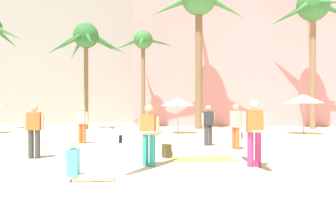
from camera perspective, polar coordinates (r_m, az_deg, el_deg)
ground at (r=7.21m, az=-3.45°, el=-11.66°), size 120.00×120.00×0.00m
hotel_pink at (r=33.96m, az=10.52°, el=9.31°), size 17.47×10.11×13.21m
hotel_tower_gray at (r=43.14m, az=-17.57°, el=16.88°), size 19.06×10.43×27.10m
palm_tree_far_left at (r=26.35m, az=-4.17°, el=10.75°), size 4.59×4.32×7.39m
palm_tree_left at (r=27.77m, az=22.97°, el=15.17°), size 6.16×6.76×10.12m
palm_tree_right at (r=25.57m, az=-13.46°, el=11.37°), size 5.72×5.40×7.57m
palm_tree_far_right at (r=26.09m, az=5.19°, el=17.02°), size 7.15×7.32×10.79m
cafe_umbrella_0 at (r=20.49m, az=1.65°, el=1.71°), size 2.09×2.09×2.14m
cafe_umbrella_3 at (r=21.40m, az=21.62°, el=2.07°), size 2.23×2.23×2.32m
beach_towel at (r=10.36m, az=5.96°, el=-7.80°), size 2.00×1.28×0.01m
backpack at (r=10.62m, az=-0.18°, el=-6.53°), size 0.34×0.35×0.42m
person_far_left at (r=9.31m, az=14.00°, el=-3.04°), size 0.60×2.73×1.75m
person_mid_right at (r=8.90m, az=-3.29°, el=-3.46°), size 1.52×2.89×1.63m
person_far_right at (r=12.94m, az=11.19°, el=-2.05°), size 0.38×0.58×1.68m
person_near_left at (r=14.03m, az=6.70°, el=-1.90°), size 0.58×0.37×1.65m
person_near_right at (r=15.23m, az=-14.08°, el=-1.72°), size 0.60×0.35×1.64m
person_mid_left at (r=11.18m, az=-21.34°, el=-2.56°), size 0.60×0.25×1.67m
person_mid_center at (r=7.54m, az=-14.12°, el=-8.66°), size 1.01×0.52×0.93m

